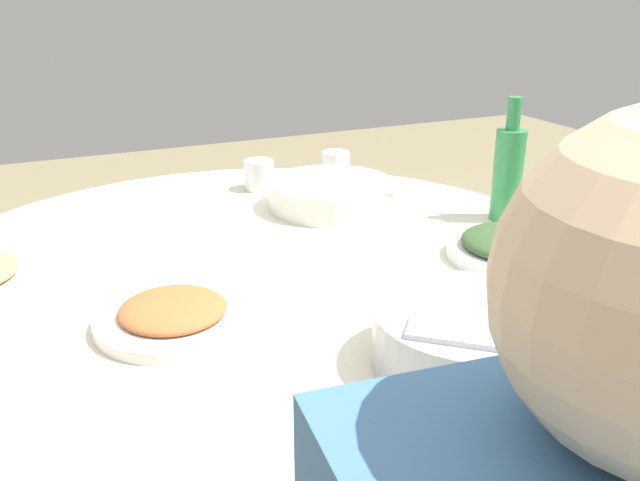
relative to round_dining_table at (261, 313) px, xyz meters
name	(u,v)px	position (x,y,z in m)	size (l,w,h in m)	color
round_dining_table	(261,313)	(0.00, 0.00, 0.00)	(1.35, 1.35, 0.73)	#99999E
rice_bowl	(470,338)	(-0.45, -0.14, 0.15)	(0.27, 0.27, 0.09)	#B2B5BA
soup_bowl	(330,195)	(0.25, -0.26, 0.13)	(0.29, 0.29, 0.06)	silver
dish_greens	(510,247)	(-0.17, -0.44, 0.13)	(0.24, 0.24, 0.06)	silver
dish_tofu_braise	(173,315)	(-0.17, 0.20, 0.12)	(0.24, 0.24, 0.04)	white
green_bottle	(508,172)	(0.02, -0.58, 0.21)	(0.06, 0.06, 0.27)	#328C4D
tea_cup_near	(259,175)	(0.45, -0.16, 0.14)	(0.07, 0.07, 0.07)	white
tea_cup_far	(336,165)	(0.46, -0.38, 0.14)	(0.07, 0.07, 0.07)	white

